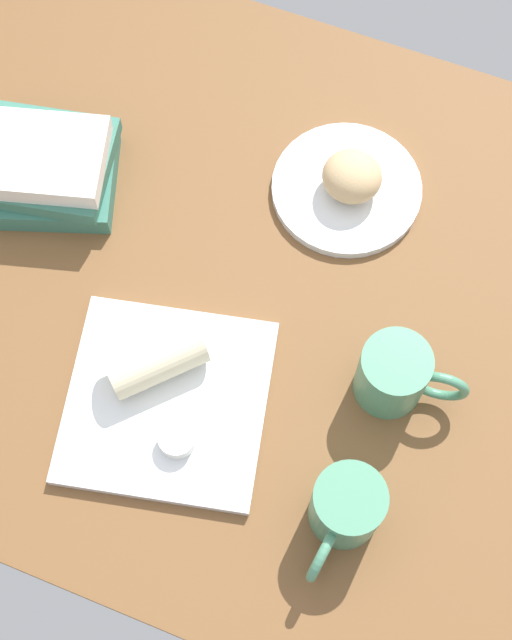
% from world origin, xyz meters
% --- Properties ---
extents(dining_table, '(1.10, 0.90, 0.04)m').
position_xyz_m(dining_table, '(0.00, 0.00, 0.02)').
color(dining_table, brown).
rests_on(dining_table, ground).
extents(round_plate, '(0.21, 0.21, 0.01)m').
position_xyz_m(round_plate, '(-0.06, -0.18, 0.05)').
color(round_plate, white).
rests_on(round_plate, dining_table).
extents(scone_pastry, '(0.09, 0.09, 0.06)m').
position_xyz_m(scone_pastry, '(-0.07, -0.18, 0.08)').
color(scone_pastry, tan).
rests_on(scone_pastry, round_plate).
extents(square_plate, '(0.30, 0.30, 0.02)m').
position_xyz_m(square_plate, '(0.05, 0.19, 0.05)').
color(square_plate, white).
rests_on(square_plate, dining_table).
extents(sauce_cup, '(0.05, 0.05, 0.02)m').
position_xyz_m(sauce_cup, '(0.01, 0.24, 0.07)').
color(sauce_cup, silver).
rests_on(sauce_cup, square_plate).
extents(breakfast_wrap, '(0.13, 0.13, 0.06)m').
position_xyz_m(breakfast_wrap, '(0.07, 0.16, 0.09)').
color(breakfast_wrap, beige).
rests_on(breakfast_wrap, square_plate).
extents(book_stack, '(0.23, 0.21, 0.09)m').
position_xyz_m(book_stack, '(0.33, -0.04, 0.08)').
color(book_stack, '#387260').
rests_on(book_stack, dining_table).
extents(coffee_mug, '(0.14, 0.09, 0.10)m').
position_xyz_m(coffee_mug, '(-0.21, 0.07, 0.09)').
color(coffee_mug, '#4C8C6B').
rests_on(coffee_mug, dining_table).
extents(second_mug, '(0.09, 0.14, 0.10)m').
position_xyz_m(second_mug, '(-0.21, 0.25, 0.09)').
color(second_mug, '#4C8C6B').
rests_on(second_mug, dining_table).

